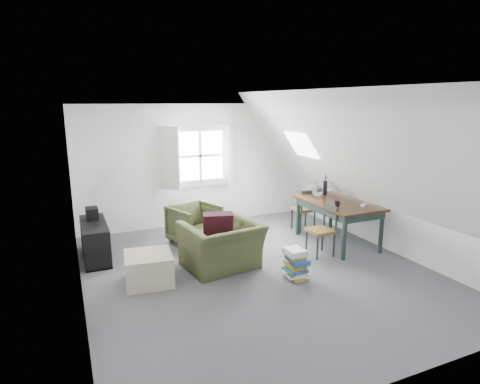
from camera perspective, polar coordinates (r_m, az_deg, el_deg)
name	(u,v)px	position (r m, az deg, el deg)	size (l,w,h in m)	color
floor	(257,271)	(6.28, 2.49, -11.17)	(5.50, 5.50, 0.00)	#515056
ceiling	(259,105)	(5.74, 2.74, 12.27)	(5.50, 5.50, 0.00)	white
wall_back	(200,165)	(8.39, -5.77, 3.83)	(5.00, 5.00, 0.00)	white
wall_front	(401,257)	(3.74, 21.92, -8.58)	(5.00, 5.00, 0.00)	white
wall_left	(75,210)	(5.30, -22.41, -2.41)	(5.50, 5.50, 0.00)	white
wall_right	(389,179)	(7.33, 20.42, 1.77)	(5.50, 5.50, 0.00)	white
slope_left	(151,163)	(5.29, -12.58, 4.06)	(5.50, 5.50, 0.00)	white
slope_right	(346,151)	(6.63, 14.82, 5.65)	(5.50, 5.50, 0.00)	white
dormer_window	(200,156)	(8.30, -5.64, 5.12)	(1.71, 0.35, 1.30)	white
skylight	(302,145)	(7.68, 8.76, 6.64)	(0.55, 0.75, 0.04)	white
armchair_near	(222,268)	(6.41, -2.60, -10.68)	(1.12, 0.98, 0.73)	#3B4221
armchair_far	(195,243)	(7.49, -6.40, -7.20)	(0.77, 0.80, 0.73)	#3B4221
throw_pillow	(218,226)	(6.31, -3.16, -4.84)	(0.46, 0.13, 0.46)	#3A0F1C
ottoman	(149,268)	(5.97, -12.84, -10.56)	(0.65, 0.65, 0.43)	#BAAB91
dining_table	(338,207)	(7.44, 13.74, -2.10)	(0.95, 1.58, 0.79)	black
demijohn	(317,191)	(7.66, 10.90, 0.18)	(0.21, 0.21, 0.29)	silver
vase_twigs	(325,187)	(7.87, 12.00, 0.68)	(0.08, 0.09, 0.66)	black
cup	(337,207)	(7.04, 13.65, -2.07)	(0.10, 0.10, 0.10)	black
paper_box	(364,205)	(7.20, 17.23, -1.80)	(0.11, 0.08, 0.04)	white
dining_chair_far	(304,209)	(8.12, 9.15, -2.36)	(0.40, 0.40, 0.86)	brown
dining_chair_near	(322,229)	(6.89, 11.63, -5.24)	(0.40, 0.40, 0.86)	brown
media_shelf	(95,243)	(7.05, -19.88, -6.84)	(0.39, 1.18, 0.61)	black
electronics_box	(92,214)	(7.21, -20.31, -2.93)	(0.19, 0.27, 0.22)	black
magazine_stack	(296,264)	(6.03, 7.93, -10.05)	(0.33, 0.40, 0.45)	#B29933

